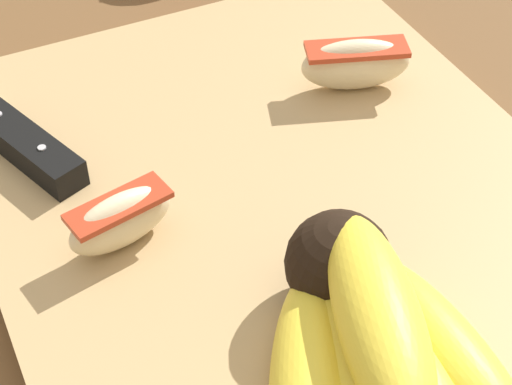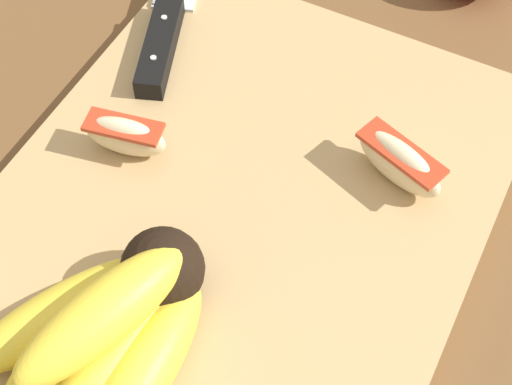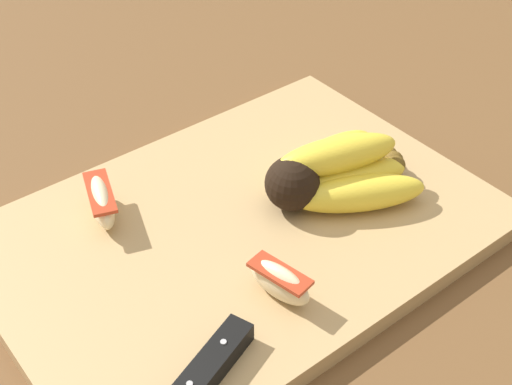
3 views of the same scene
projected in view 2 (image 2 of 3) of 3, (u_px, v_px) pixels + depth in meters
ground_plane at (226, 239)px, 0.56m from camera, size 6.00×6.00×0.00m
cutting_board at (216, 238)px, 0.55m from camera, size 0.47×0.33×0.02m
banana_bunch at (110, 329)px, 0.47m from camera, size 0.16×0.13×0.06m
chefs_knife at (171, 6)px, 0.66m from camera, size 0.27×0.12×0.02m
apple_wedge_near at (399, 162)px, 0.55m from camera, size 0.04×0.07×0.04m
apple_wedge_middle at (125, 136)px, 0.56m from camera, size 0.03×0.06×0.03m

